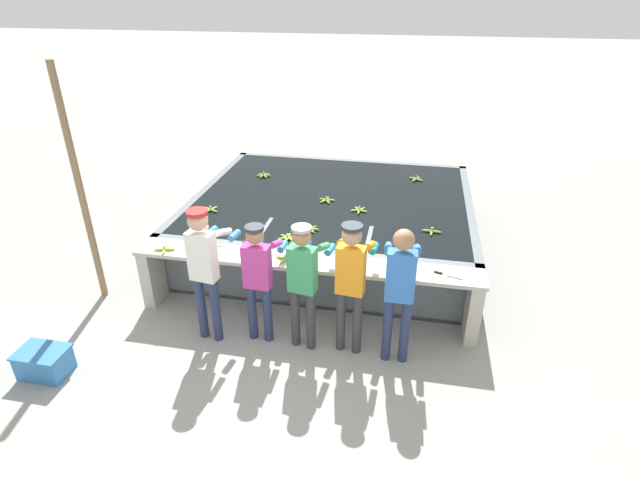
# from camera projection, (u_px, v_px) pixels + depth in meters

# --- Properties ---
(ground_plane) EXTENTS (80.00, 80.00, 0.00)m
(ground_plane) POSITION_uv_depth(u_px,v_px,m) (301.00, 328.00, 6.46)
(ground_plane) COLOR #999993
(ground_plane) RESTS_ON ground
(wash_tank) EXTENTS (4.45, 3.84, 0.88)m
(wash_tank) POSITION_uv_depth(u_px,v_px,m) (332.00, 221.00, 8.32)
(wash_tank) COLOR slate
(wash_tank) RESTS_ON ground
(work_ledge) EXTENTS (4.45, 0.45, 0.88)m
(work_ledge) POSITION_uv_depth(u_px,v_px,m) (304.00, 278.00, 6.37)
(work_ledge) COLOR #B7B2A3
(work_ledge) RESTS_ON ground
(worker_0) EXTENTS (0.47, 0.74, 1.75)m
(worker_0) POSITION_uv_depth(u_px,v_px,m) (204.00, 262.00, 5.83)
(worker_0) COLOR navy
(worker_0) RESTS_ON ground
(worker_1) EXTENTS (0.42, 0.72, 1.56)m
(worker_1) POSITION_uv_depth(u_px,v_px,m) (258.00, 273.00, 5.87)
(worker_1) COLOR navy
(worker_1) RESTS_ON ground
(worker_2) EXTENTS (0.48, 0.74, 1.62)m
(worker_2) POSITION_uv_depth(u_px,v_px,m) (304.00, 276.00, 5.73)
(worker_2) COLOR #38383D
(worker_2) RESTS_ON ground
(worker_3) EXTENTS (0.45, 0.74, 1.68)m
(worker_3) POSITION_uv_depth(u_px,v_px,m) (351.00, 276.00, 5.64)
(worker_3) COLOR #38383D
(worker_3) RESTS_ON ground
(worker_4) EXTENTS (0.41, 0.72, 1.71)m
(worker_4) POSITION_uv_depth(u_px,v_px,m) (400.00, 284.00, 5.48)
(worker_4) COLOR navy
(worker_4) RESTS_ON ground
(banana_bunch_floating_0) EXTENTS (0.28, 0.28, 0.08)m
(banana_bunch_floating_0) POSITION_uv_depth(u_px,v_px,m) (432.00, 231.00, 6.94)
(banana_bunch_floating_0) COLOR #7FAD33
(banana_bunch_floating_0) RESTS_ON wash_tank
(banana_bunch_floating_1) EXTENTS (0.27, 0.28, 0.08)m
(banana_bunch_floating_1) POSITION_uv_depth(u_px,v_px,m) (264.00, 175.00, 8.94)
(banana_bunch_floating_1) COLOR #75A333
(banana_bunch_floating_1) RESTS_ON wash_tank
(banana_bunch_floating_2) EXTENTS (0.27, 0.28, 0.08)m
(banana_bunch_floating_2) POSITION_uv_depth(u_px,v_px,m) (199.00, 218.00, 7.32)
(banana_bunch_floating_2) COLOR #93BC3D
(banana_bunch_floating_2) RESTS_ON wash_tank
(banana_bunch_floating_3) EXTENTS (0.27, 0.27, 0.08)m
(banana_bunch_floating_3) POSITION_uv_depth(u_px,v_px,m) (211.00, 210.00, 7.60)
(banana_bunch_floating_3) COLOR #9EC642
(banana_bunch_floating_3) RESTS_ON wash_tank
(banana_bunch_floating_4) EXTENTS (0.26, 0.28, 0.08)m
(banana_bunch_floating_4) POSITION_uv_depth(u_px,v_px,m) (288.00, 238.00, 6.76)
(banana_bunch_floating_4) COLOR #93BC3D
(banana_bunch_floating_4) RESTS_ON wash_tank
(banana_bunch_floating_5) EXTENTS (0.28, 0.28, 0.08)m
(banana_bunch_floating_5) POSITION_uv_depth(u_px,v_px,m) (310.00, 229.00, 7.01)
(banana_bunch_floating_5) COLOR #75A333
(banana_bunch_floating_5) RESTS_ON wash_tank
(banana_bunch_floating_6) EXTENTS (0.28, 0.27, 0.08)m
(banana_bunch_floating_6) POSITION_uv_depth(u_px,v_px,m) (326.00, 200.00, 7.92)
(banana_bunch_floating_6) COLOR #8CB738
(banana_bunch_floating_6) RESTS_ON wash_tank
(banana_bunch_floating_7) EXTENTS (0.28, 0.26, 0.08)m
(banana_bunch_floating_7) POSITION_uv_depth(u_px,v_px,m) (359.00, 210.00, 7.58)
(banana_bunch_floating_7) COLOR #8CB738
(banana_bunch_floating_7) RESTS_ON wash_tank
(banana_bunch_floating_8) EXTENTS (0.27, 0.27, 0.08)m
(banana_bunch_floating_8) POSITION_uv_depth(u_px,v_px,m) (416.00, 179.00, 8.77)
(banana_bunch_floating_8) COLOR #9EC642
(banana_bunch_floating_8) RESTS_ON wash_tank
(banana_bunch_ledge_0) EXTENTS (0.28, 0.28, 0.08)m
(banana_bunch_ledge_0) POSITION_uv_depth(u_px,v_px,m) (286.00, 259.00, 6.24)
(banana_bunch_ledge_0) COLOR #7FAD33
(banana_bunch_ledge_0) RESTS_ON work_ledge
(banana_bunch_ledge_1) EXTENTS (0.28, 0.28, 0.08)m
(banana_bunch_ledge_1) POSITION_uv_depth(u_px,v_px,m) (165.00, 249.00, 6.46)
(banana_bunch_ledge_1) COLOR #9EC642
(banana_bunch_ledge_1) RESTS_ON work_ledge
(knife_0) EXTENTS (0.32, 0.20, 0.02)m
(knife_0) POSITION_uv_depth(u_px,v_px,m) (208.00, 247.00, 6.53)
(knife_0) COLOR silver
(knife_0) RESTS_ON work_ledge
(knife_1) EXTENTS (0.34, 0.14, 0.02)m
(knife_1) POSITION_uv_depth(u_px,v_px,m) (444.00, 274.00, 5.94)
(knife_1) COLOR silver
(knife_1) RESTS_ON work_ledge
(crate) EXTENTS (0.55, 0.39, 0.32)m
(crate) POSITION_uv_depth(u_px,v_px,m) (44.00, 362.00, 5.63)
(crate) COLOR #3375B7
(crate) RESTS_ON ground
(support_post_left) EXTENTS (0.09, 0.09, 3.20)m
(support_post_left) POSITION_uv_depth(u_px,v_px,m) (80.00, 190.00, 6.41)
(support_post_left) COLOR #846647
(support_post_left) RESTS_ON ground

